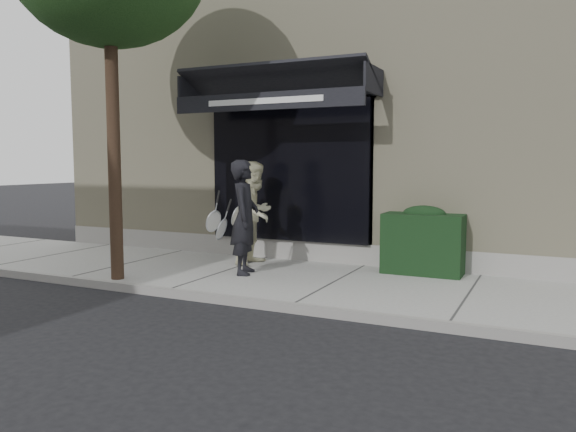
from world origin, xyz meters
The scene contains 7 objects.
ground centered at (0.00, 0.00, 0.00)m, with size 80.00×80.00×0.00m, color black.
sidewalk centered at (0.00, 0.00, 0.06)m, with size 20.00×3.00×0.12m, color gray.
curb centered at (0.00, -1.55, 0.07)m, with size 20.00×0.10×0.14m, color gray.
building_facade centered at (-0.01, 4.96, 2.74)m, with size 14.30×8.04×5.64m.
hedge centered at (1.10, 1.25, 0.66)m, with size 1.30×0.70×1.14m.
pedestrian_front centered at (-1.57, -0.07, 1.06)m, with size 0.78×0.97×1.89m.
pedestrian_back centered at (-1.87, 0.84, 1.05)m, with size 0.77×0.96×1.86m.
Camera 1 is at (3.04, -8.08, 1.97)m, focal length 35.00 mm.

